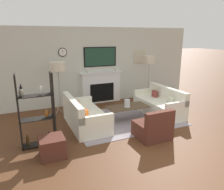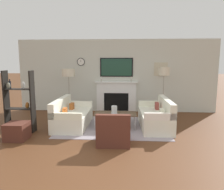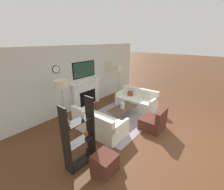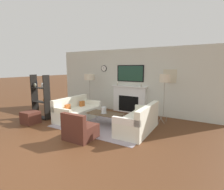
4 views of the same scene
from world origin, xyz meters
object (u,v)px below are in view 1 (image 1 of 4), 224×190
(floor_lamp_left, at_px, (58,67))
(couch_right, at_px, (160,105))
(floor_lamp_right, at_px, (149,61))
(ottoman, at_px, (52,147))
(hurricane_candle, at_px, (127,104))
(armchair, at_px, (153,128))
(shelf_unit, at_px, (37,112))
(coffee_table, at_px, (128,107))
(couch_left, at_px, (84,117))

(floor_lamp_left, bearing_deg, couch_right, -24.21)
(floor_lamp_left, distance_m, floor_lamp_right, 3.27)
(ottoman, bearing_deg, hurricane_candle, 25.90)
(couch_right, relative_size, hurricane_candle, 8.26)
(armchair, xyz_separation_m, shelf_unit, (-2.57, 0.75, 0.54))
(couch_right, distance_m, shelf_unit, 3.81)
(couch_right, height_order, hurricane_candle, couch_right)
(hurricane_candle, relative_size, floor_lamp_left, 0.13)
(coffee_table, relative_size, floor_lamp_left, 0.73)
(armchair, xyz_separation_m, coffee_table, (-0.02, 1.28, 0.15))
(hurricane_candle, xyz_separation_m, floor_lamp_left, (-1.66, 1.37, 0.98))
(coffee_table, distance_m, floor_lamp_left, 2.43)
(couch_left, bearing_deg, coffee_table, -3.12)
(couch_left, xyz_separation_m, hurricane_candle, (1.27, -0.08, 0.24))
(hurricane_candle, height_order, floor_lamp_left, floor_lamp_left)
(floor_lamp_left, relative_size, floor_lamp_right, 0.96)
(couch_left, height_order, armchair, couch_left)
(coffee_table, height_order, ottoman, same)
(shelf_unit, xyz_separation_m, ottoman, (0.20, -0.61, -0.58))
(couch_right, distance_m, armchair, 1.78)
(armchair, xyz_separation_m, hurricane_candle, (-0.05, 1.27, 0.26))
(couch_right, height_order, floor_lamp_left, floor_lamp_left)
(armchair, relative_size, coffee_table, 0.64)
(floor_lamp_right, bearing_deg, hurricane_candle, -139.50)
(couch_left, distance_m, shelf_unit, 1.48)
(couch_right, height_order, shelf_unit, shelf_unit)
(floor_lamp_left, relative_size, shelf_unit, 0.99)
(hurricane_candle, relative_size, ottoman, 0.43)
(couch_left, relative_size, ottoman, 3.51)
(couch_right, distance_m, floor_lamp_left, 3.37)
(armchair, bearing_deg, floor_lamp_right, 59.45)
(couch_right, xyz_separation_m, hurricane_candle, (-1.21, -0.08, 0.22))
(armchair, relative_size, shelf_unit, 0.46)
(floor_lamp_right, relative_size, shelf_unit, 1.03)
(coffee_table, height_order, shelf_unit, shelf_unit)
(armchair, height_order, hurricane_candle, armchair)
(couch_right, bearing_deg, armchair, -130.72)
(floor_lamp_left, bearing_deg, floor_lamp_right, 0.00)
(shelf_unit, bearing_deg, floor_lamp_left, 65.64)
(shelf_unit, height_order, ottoman, shelf_unit)
(coffee_table, xyz_separation_m, hurricane_candle, (-0.03, -0.01, 0.12))
(coffee_table, bearing_deg, couch_left, 176.88)
(floor_lamp_left, height_order, shelf_unit, shelf_unit)
(ottoman, bearing_deg, shelf_unit, 107.99)
(couch_right, bearing_deg, floor_lamp_left, 155.79)
(coffee_table, relative_size, floor_lamp_right, 0.71)
(floor_lamp_left, bearing_deg, coffee_table, -38.89)
(floor_lamp_left, bearing_deg, armchair, -57.06)
(couch_left, bearing_deg, shelf_unit, -154.41)
(armchair, xyz_separation_m, floor_lamp_right, (1.56, 2.64, 1.29))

